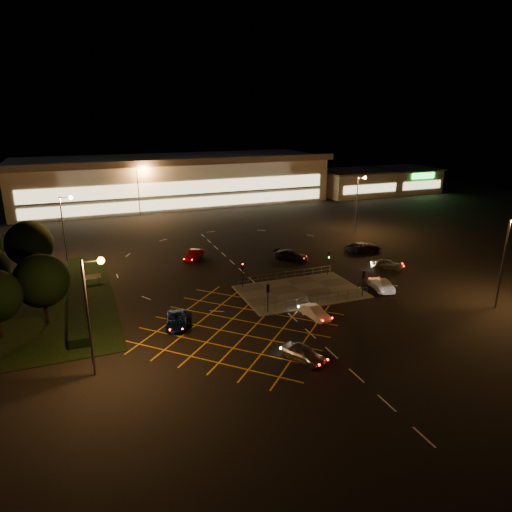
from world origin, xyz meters
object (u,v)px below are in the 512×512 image
object	(u,v)px
car_queue_white	(315,312)
car_right_silver	(387,264)
signal_se	(363,278)
signal_nw	(242,269)
signal_ne	(328,258)
car_near_silver	(304,353)
car_left_blue	(177,320)
car_far_dkgrey	(291,255)
car_circ_red	(194,255)
car_east_grey	(363,247)
car_approach_white	(381,284)
signal_sw	(268,292)

from	to	relation	value
car_queue_white	car_right_silver	distance (m)	19.74
signal_se	signal_nw	world-z (taller)	same
signal_ne	car_near_silver	world-z (taller)	signal_ne
car_near_silver	car_left_blue	xyz separation A→B (m)	(-8.84, 10.67, -0.07)
car_near_silver	car_far_dkgrey	world-z (taller)	car_far_dkgrey
signal_nw	car_near_silver	bearing A→B (deg)	-93.03
car_circ_red	car_queue_white	bearing A→B (deg)	-36.65
signal_se	car_right_silver	distance (m)	11.64
signal_ne	car_east_grey	xyz separation A→B (m)	(10.63, 7.45, -1.61)
car_right_silver	signal_se	bearing A→B (deg)	158.07
car_near_silver	car_approach_white	bearing A→B (deg)	10.21
signal_se	car_east_grey	distance (m)	18.82
car_far_dkgrey	car_right_silver	size ratio (longest dim) A/B	1.25
car_east_grey	car_approach_white	xyz separation A→B (m)	(-7.13, -14.25, -0.03)
signal_se	car_approach_white	bearing A→B (deg)	-161.25
signal_se	signal_ne	size ratio (longest dim) A/B	1.00
car_queue_white	car_approach_white	distance (m)	12.16
signal_se	signal_ne	xyz separation A→B (m)	(0.00, 7.99, 0.00)
car_circ_red	car_east_grey	size ratio (longest dim) A/B	0.80
signal_nw	car_left_blue	bearing A→B (deg)	-142.21
car_near_silver	car_circ_red	xyz separation A→B (m)	(-1.86, 31.38, 0.01)
car_circ_red	car_approach_white	bearing A→B (deg)	-10.03
signal_sw	car_approach_white	distance (m)	15.63
car_far_dkgrey	signal_nw	bearing A→B (deg)	173.08
car_far_dkgrey	car_right_silver	bearing A→B (deg)	-81.49
car_circ_red	signal_ne	bearing A→B (deg)	-4.14
car_right_silver	car_approach_white	bearing A→B (deg)	167.07
car_right_silver	car_queue_white	bearing A→B (deg)	150.41
car_near_silver	signal_sw	bearing A→B (deg)	59.96
car_left_blue	car_approach_white	world-z (taller)	car_approach_white
signal_nw	car_far_dkgrey	xyz separation A→B (m)	(10.36, 7.61, -1.64)
car_far_dkgrey	car_circ_red	size ratio (longest dim) A/B	1.16
signal_nw	car_left_blue	world-z (taller)	signal_nw
signal_ne	car_left_blue	distance (m)	23.16
car_left_blue	car_east_grey	distance (m)	35.76
car_queue_white	signal_ne	bearing A→B (deg)	45.64
signal_se	car_approach_white	world-z (taller)	signal_se
car_approach_white	car_queue_white	bearing A→B (deg)	32.44
car_queue_white	car_approach_white	world-z (taller)	car_approach_white
signal_nw	car_far_dkgrey	distance (m)	12.96
signal_sw	car_queue_white	bearing A→B (deg)	143.67
signal_ne	car_left_blue	bearing A→B (deg)	-160.77
signal_nw	car_circ_red	bearing A→B (deg)	102.18
signal_sw	car_queue_white	world-z (taller)	signal_sw
car_left_blue	car_far_dkgrey	bearing A→B (deg)	50.49
car_near_silver	car_right_silver	xyz separation A→B (m)	(21.93, 17.53, -0.03)
signal_sw	signal_nw	xyz separation A→B (m)	(0.00, 7.99, 0.00)
signal_sw	signal_nw	world-z (taller)	same
car_right_silver	car_circ_red	distance (m)	27.53
signal_sw	car_far_dkgrey	bearing A→B (deg)	-123.58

